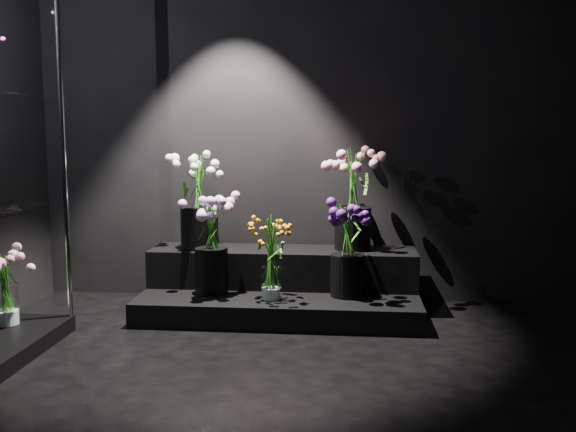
# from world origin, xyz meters

# --- Properties ---
(floor) EXTENTS (4.00, 4.00, 0.00)m
(floor) POSITION_xyz_m (0.00, 0.00, 0.00)
(floor) COLOR black
(floor) RESTS_ON ground
(wall_back) EXTENTS (4.00, 0.00, 4.00)m
(wall_back) POSITION_xyz_m (0.00, 2.00, 1.40)
(wall_back) COLOR black
(wall_back) RESTS_ON floor
(display_riser) EXTENTS (1.88, 0.83, 0.42)m
(display_riser) POSITION_xyz_m (-0.15, 1.63, 0.17)
(display_riser) COLOR black
(display_riser) RESTS_ON floor
(bouquet_orange_bells) EXTENTS (0.30, 0.30, 0.56)m
(bouquet_orange_bells) POSITION_xyz_m (-0.19, 1.33, 0.44)
(bouquet_orange_bells) COLOR white
(bouquet_orange_bells) RESTS_ON display_riser
(bouquet_lilac) EXTENTS (0.44, 0.44, 0.65)m
(bouquet_lilac) POSITION_xyz_m (-0.61, 1.46, 0.54)
(bouquet_lilac) COLOR black
(bouquet_lilac) RESTS_ON display_riser
(bouquet_purple) EXTENTS (0.34, 0.34, 0.61)m
(bouquet_purple) POSITION_xyz_m (0.31, 1.47, 0.50)
(bouquet_purple) COLOR black
(bouquet_purple) RESTS_ON display_riser
(bouquet_cream_roses) EXTENTS (0.41, 0.41, 0.67)m
(bouquet_cream_roses) POSITION_xyz_m (-0.75, 1.71, 0.80)
(bouquet_cream_roses) COLOR black
(bouquet_cream_roses) RESTS_ON display_riser
(bouquet_pink_roses) EXTENTS (0.44, 0.44, 0.70)m
(bouquet_pink_roses) POSITION_xyz_m (0.34, 1.78, 0.81)
(bouquet_pink_roses) COLOR black
(bouquet_pink_roses) RESTS_ON display_riser
(bouquet_case_base_pink) EXTENTS (0.36, 0.36, 0.44)m
(bouquet_case_base_pink) POSITION_xyz_m (-1.73, 0.83, 0.33)
(bouquet_case_base_pink) COLOR white
(bouquet_case_base_pink) RESTS_ON display_case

